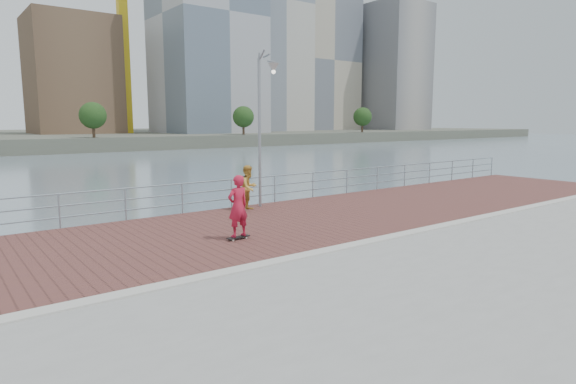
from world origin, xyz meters
TOP-DOWN VIEW (x-y plane):
  - water at (0.00, 0.00)m, footprint 400.00×400.00m
  - seawall at (0.00, -5.00)m, footprint 40.00×24.00m
  - brick_lane at (0.00, 3.60)m, footprint 40.00×6.80m
  - curb at (0.00, 0.00)m, footprint 40.00×0.40m
  - guardrail at (0.00, 7.00)m, footprint 39.06×0.06m
  - street_lamp at (2.03, 6.08)m, footprint 0.42×1.21m
  - skateboard at (-1.43, 2.44)m, footprint 0.71×0.22m
  - skateboarder at (-1.43, 2.44)m, footprint 0.66×0.46m
  - bystander at (1.26, 6.11)m, footprint 0.98×0.87m
  - skyline at (29.29, 104.08)m, footprint 233.00×41.00m
  - shoreline_trees at (5.75, 77.00)m, footprint 144.62×4.79m

SIDE VIEW (x-z plane):
  - water at x=0.00m, z-range -2.00..-2.00m
  - seawall at x=0.00m, z-range -2.00..0.00m
  - brick_lane at x=0.00m, z-range 0.00..0.02m
  - curb at x=0.00m, z-range 0.00..0.06m
  - skateboard at x=-1.43m, z-range 0.04..0.12m
  - guardrail at x=0.00m, z-range 0.13..1.25m
  - bystander at x=1.26m, z-range 0.02..1.70m
  - skateboarder at x=-1.43m, z-range 0.10..1.85m
  - street_lamp at x=2.03m, z-range 1.20..6.89m
  - shoreline_trees at x=5.75m, z-range 1.10..7.49m
  - skyline at x=29.29m, z-range -10.77..59.19m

